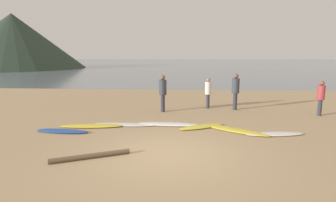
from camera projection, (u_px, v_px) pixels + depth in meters
The scene contains 15 objects.
ground_plane at pixel (176, 99), 17.75m from camera, with size 120.00×120.00×0.20m, color tan.
ocean_water at pixel (182, 64), 70.77m from camera, with size 140.00×100.00×0.01m, color slate.
headland_hill at pixel (14, 41), 50.14m from camera, with size 24.67×24.67×9.74m, color #28382B.
surfboard_0 at pixel (62, 131), 10.04m from camera, with size 1.98×0.50×0.09m, color #1E479E.
surfboard_1 at pixel (92, 126), 10.73m from camera, with size 2.41×0.54×0.10m, color yellow.
surfboard_2 at pixel (124, 124), 10.99m from camera, with size 2.44×0.53×0.06m, color silver.
surfboard_3 at pixel (168, 124), 11.00m from camera, with size 2.46×0.57×0.09m, color white.
surfboard_4 at pixel (201, 126), 10.65m from camera, with size 1.91×0.51×0.09m, color yellow.
surfboard_5 at pixel (234, 130), 10.21m from camera, with size 2.65×0.59×0.09m, color yellow.
surfboard_6 at pixel (275, 134), 9.70m from camera, with size 2.08×0.51×0.07m, color silver.
person_0 at pixel (321, 95), 12.55m from camera, with size 0.32×0.32×1.60m.
person_1 at pixel (163, 90), 13.37m from camera, with size 0.36×0.36×1.78m.
person_2 at pixel (236, 89), 13.84m from camera, with size 0.37×0.37×1.81m.
person_3 at pixel (208, 90), 14.24m from camera, with size 0.32×0.32×1.57m.
driftwood_log at pixel (91, 156), 7.54m from camera, with size 0.14×0.14×2.14m, color brown.
Camera 1 is at (0.47, -7.50, 2.84)m, focal length 29.76 mm.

